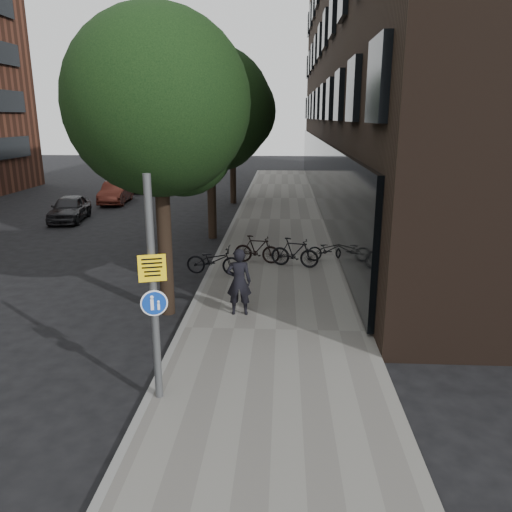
# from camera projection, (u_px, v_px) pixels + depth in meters

# --- Properties ---
(ground) EXTENTS (120.00, 120.00, 0.00)m
(ground) POSITION_uv_depth(u_px,v_px,m) (258.00, 414.00, 8.67)
(ground) COLOR black
(ground) RESTS_ON ground
(sidewalk) EXTENTS (4.50, 60.00, 0.12)m
(sidewalk) POSITION_uv_depth(u_px,v_px,m) (279.00, 256.00, 18.26)
(sidewalk) COLOR slate
(sidewalk) RESTS_ON ground
(curb_edge) EXTENTS (0.15, 60.00, 0.13)m
(curb_edge) POSITION_uv_depth(u_px,v_px,m) (218.00, 255.00, 18.38)
(curb_edge) COLOR slate
(curb_edge) RESTS_ON ground
(building_right_dark_brick) EXTENTS (12.00, 40.00, 18.00)m
(building_right_dark_brick) POSITION_uv_depth(u_px,v_px,m) (435.00, 40.00, 26.97)
(building_right_dark_brick) COLOR black
(building_right_dark_brick) RESTS_ON ground
(street_tree_near) EXTENTS (4.40, 4.40, 7.50)m
(street_tree_near) POSITION_uv_depth(u_px,v_px,m) (163.00, 111.00, 11.90)
(street_tree_near) COLOR black
(street_tree_near) RESTS_ON ground
(street_tree_mid) EXTENTS (5.00, 5.00, 7.80)m
(street_tree_mid) POSITION_uv_depth(u_px,v_px,m) (212.00, 114.00, 20.07)
(street_tree_mid) COLOR black
(street_tree_mid) RESTS_ON ground
(street_tree_far) EXTENTS (5.00, 5.00, 7.80)m
(street_tree_far) POSITION_uv_depth(u_px,v_px,m) (234.00, 115.00, 28.73)
(street_tree_far) COLOR black
(street_tree_far) RESTS_ON ground
(signpost) EXTENTS (0.45, 0.16, 3.99)m
(signpost) POSITION_uv_depth(u_px,v_px,m) (153.00, 291.00, 8.46)
(signpost) COLOR #595B5E
(signpost) RESTS_ON sidewalk
(pedestrian) EXTENTS (0.65, 0.45, 1.73)m
(pedestrian) POSITION_uv_depth(u_px,v_px,m) (239.00, 282.00, 12.54)
(pedestrian) COLOR black
(pedestrian) RESTS_ON sidewalk
(parked_bike_facade_near) EXTENTS (1.59, 0.75, 0.80)m
(parked_bike_facade_near) POSITION_uv_depth(u_px,v_px,m) (329.00, 249.00, 17.41)
(parked_bike_facade_near) COLOR black
(parked_bike_facade_near) RESTS_ON sidewalk
(parked_bike_facade_far) EXTENTS (1.70, 0.89, 0.98)m
(parked_bike_facade_far) POSITION_uv_depth(u_px,v_px,m) (295.00, 252.00, 16.68)
(parked_bike_facade_far) COLOR black
(parked_bike_facade_far) RESTS_ON sidewalk
(parked_bike_curb_near) EXTENTS (1.82, 0.79, 0.93)m
(parked_bike_curb_near) POSITION_uv_depth(u_px,v_px,m) (214.00, 260.00, 15.86)
(parked_bike_curb_near) COLOR black
(parked_bike_curb_near) RESTS_ON sidewalk
(parked_bike_curb_far) EXTENTS (1.65, 0.70, 0.96)m
(parked_bike_curb_far) POSITION_uv_depth(u_px,v_px,m) (257.00, 249.00, 17.12)
(parked_bike_curb_far) COLOR black
(parked_bike_curb_far) RESTS_ON sidewalk
(parked_car_near) EXTENTS (1.95, 3.84, 1.25)m
(parked_car_near) POSITION_uv_depth(u_px,v_px,m) (70.00, 208.00, 24.67)
(parked_car_near) COLOR black
(parked_car_near) RESTS_ON ground
(parked_car_mid) EXTENTS (1.68, 3.99, 1.28)m
(parked_car_mid) POSITION_uv_depth(u_px,v_px,m) (116.00, 192.00, 29.77)
(parked_car_mid) COLOR #552118
(parked_car_mid) RESTS_ON ground
(parked_car_far) EXTENTS (2.12, 4.47, 1.26)m
(parked_car_far) POSITION_uv_depth(u_px,v_px,m) (143.00, 181.00, 34.96)
(parked_car_far) COLOR black
(parked_car_far) RESTS_ON ground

